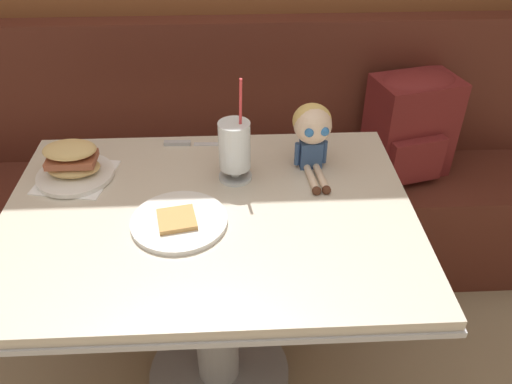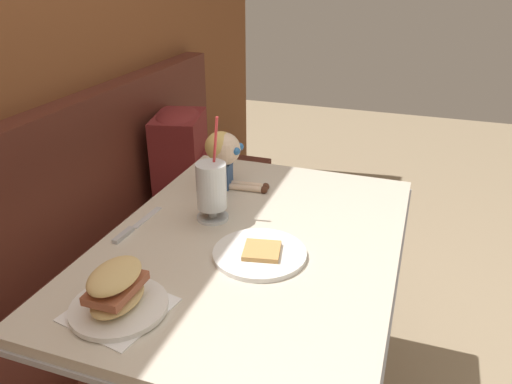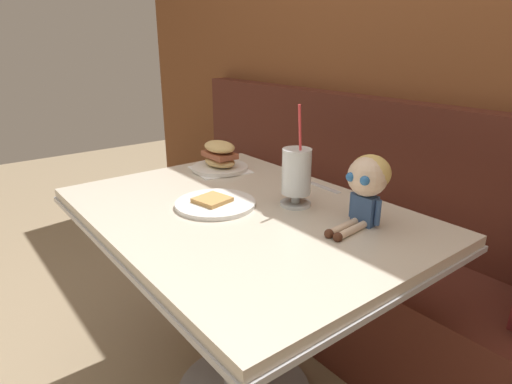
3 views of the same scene
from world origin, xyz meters
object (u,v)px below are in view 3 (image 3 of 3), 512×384
milkshake_glass (296,174)px  sandwich_plate (220,159)px  toast_plate (215,203)px  butter_knife (307,180)px  seated_doll (367,180)px

milkshake_glass → sandwich_plate: milkshake_glass is taller
toast_plate → milkshake_glass: size_ratio=0.79×
butter_knife → seated_doll: 0.42m
milkshake_glass → sandwich_plate: (-0.46, 0.03, -0.05)m
toast_plate → seated_doll: seated_doll is taller
seated_doll → toast_plate: bearing=-145.9°
sandwich_plate → butter_knife: sandwich_plate is taller
sandwich_plate → seated_doll: bearing=2.2°
sandwich_plate → seated_doll: seated_doll is taller
sandwich_plate → seated_doll: 0.69m
toast_plate → sandwich_plate: sandwich_plate is taller
sandwich_plate → butter_knife: 0.36m
milkshake_glass → seated_doll: 0.23m
toast_plate → milkshake_glass: (0.15, 0.20, 0.09)m
sandwich_plate → seated_doll: (0.69, 0.03, 0.08)m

